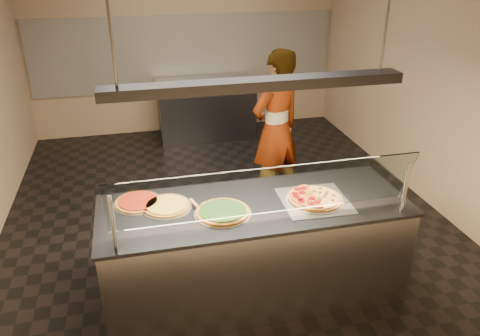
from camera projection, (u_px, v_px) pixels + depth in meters
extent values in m
cube|color=black|center=(225.00, 215.00, 5.54)|extent=(5.00, 6.00, 0.02)
cube|color=tan|center=(185.00, 40.00, 7.53)|extent=(5.00, 0.02, 3.00)
cube|color=tan|center=(348.00, 263.00, 2.25)|extent=(5.00, 0.02, 3.00)
cube|color=tan|center=(435.00, 77.00, 5.42)|extent=(0.02, 6.00, 3.00)
cube|color=silver|center=(186.00, 53.00, 7.59)|extent=(4.90, 0.02, 1.20)
cube|color=#B7B7BC|center=(254.00, 251.00, 4.10)|extent=(2.54, 0.90, 0.90)
cube|color=#2F2F34|center=(255.00, 206.00, 3.90)|extent=(2.58, 0.94, 0.03)
cylinder|color=#B7B7BC|center=(113.00, 223.00, 3.22)|extent=(0.03, 0.03, 0.44)
cylinder|color=#B7B7BC|center=(405.00, 188.00, 3.69)|extent=(0.03, 0.03, 0.44)
cube|color=white|center=(267.00, 191.00, 3.47)|extent=(2.34, 0.18, 0.47)
cube|color=silver|center=(315.00, 200.00, 3.95)|extent=(0.57, 0.57, 0.01)
cylinder|color=silver|center=(315.00, 200.00, 3.94)|extent=(0.49, 0.49, 0.01)
cylinder|color=#520204|center=(303.00, 188.00, 4.04)|extent=(0.06, 0.06, 0.01)
cylinder|color=#520204|center=(297.00, 188.00, 4.03)|extent=(0.06, 0.06, 0.01)
cylinder|color=#520204|center=(302.00, 192.00, 3.97)|extent=(0.06, 0.06, 0.01)
cylinder|color=#520204|center=(295.00, 193.00, 3.95)|extent=(0.06, 0.06, 0.01)
cylinder|color=#520204|center=(296.00, 195.00, 3.91)|extent=(0.06, 0.06, 0.01)
cylinder|color=#520204|center=(300.00, 198.00, 3.87)|extent=(0.06, 0.06, 0.01)
cylinder|color=#520204|center=(301.00, 201.00, 3.83)|extent=(0.06, 0.06, 0.01)
cylinder|color=#520204|center=(312.00, 198.00, 3.88)|extent=(0.06, 0.06, 0.01)
cylinder|color=#520204|center=(311.00, 203.00, 3.80)|extent=(0.06, 0.06, 0.01)
cylinder|color=#520204|center=(317.00, 201.00, 3.83)|extent=(0.06, 0.06, 0.01)
cube|color=#19590F|center=(307.00, 186.00, 4.07)|extent=(0.01, 0.02, 0.01)
cube|color=#19590F|center=(310.00, 193.00, 3.95)|extent=(0.02, 0.02, 0.01)
cube|color=#19590F|center=(307.00, 194.00, 3.94)|extent=(0.02, 0.02, 0.01)
cube|color=#19590F|center=(297.00, 195.00, 3.92)|extent=(0.02, 0.02, 0.01)
cube|color=#19590F|center=(299.00, 197.00, 3.89)|extent=(0.02, 0.02, 0.01)
cube|color=#19590F|center=(308.00, 199.00, 3.85)|extent=(0.01, 0.02, 0.01)
cube|color=#19590F|center=(309.00, 203.00, 3.79)|extent=(0.02, 0.01, 0.01)
cube|color=#19590F|center=(316.00, 199.00, 3.85)|extent=(0.02, 0.02, 0.01)
sphere|color=#513014|center=(320.00, 200.00, 3.89)|extent=(0.03, 0.03, 0.03)
sphere|color=#513014|center=(320.00, 199.00, 3.89)|extent=(0.03, 0.03, 0.03)
sphere|color=#513014|center=(319.00, 198.00, 3.92)|extent=(0.03, 0.03, 0.03)
sphere|color=#513014|center=(332.00, 200.00, 3.89)|extent=(0.03, 0.03, 0.03)
sphere|color=#513014|center=(324.00, 197.00, 3.93)|extent=(0.03, 0.03, 0.03)
sphere|color=#513014|center=(333.00, 195.00, 3.96)|extent=(0.03, 0.03, 0.03)
sphere|color=#513014|center=(325.00, 194.00, 3.98)|extent=(0.03, 0.03, 0.03)
sphere|color=#513014|center=(327.00, 192.00, 4.01)|extent=(0.03, 0.03, 0.03)
sphere|color=#513014|center=(320.00, 192.00, 4.00)|extent=(0.03, 0.03, 0.03)
sphere|color=#513014|center=(320.00, 188.00, 4.07)|extent=(0.03, 0.03, 0.03)
sphere|color=#513014|center=(314.00, 191.00, 4.02)|extent=(0.03, 0.03, 0.03)
cylinder|color=silver|center=(223.00, 213.00, 3.76)|extent=(0.46, 0.46, 0.01)
cylinder|color=brown|center=(223.00, 212.00, 3.76)|extent=(0.43, 0.43, 0.02)
cylinder|color=black|center=(223.00, 210.00, 3.75)|extent=(0.38, 0.38, 0.01)
cylinder|color=silver|center=(167.00, 206.00, 3.86)|extent=(0.41, 0.41, 0.01)
cylinder|color=brown|center=(167.00, 205.00, 3.85)|extent=(0.38, 0.38, 0.02)
cylinder|color=gold|center=(167.00, 204.00, 3.85)|extent=(0.33, 0.33, 0.01)
cylinder|color=silver|center=(138.00, 203.00, 3.91)|extent=(0.40, 0.40, 0.01)
cylinder|color=brown|center=(138.00, 202.00, 3.91)|extent=(0.37, 0.37, 0.02)
cylinder|color=#680A0C|center=(138.00, 200.00, 3.90)|extent=(0.33, 0.33, 0.01)
cube|color=#B7B7BC|center=(210.00, 206.00, 3.81)|extent=(0.16, 0.14, 0.00)
cylinder|color=tan|center=(194.00, 203.00, 3.86)|extent=(0.06, 0.14, 0.02)
cube|color=#2F2F34|center=(206.00, 110.00, 7.63)|extent=(1.52, 0.70, 0.90)
cube|color=#B7B7BC|center=(205.00, 82.00, 7.43)|extent=(1.56, 0.74, 0.03)
imported|color=#403B48|center=(276.00, 130.00, 5.44)|extent=(0.81, 0.69, 1.88)
cube|color=#2F2F34|center=(257.00, 84.00, 3.46)|extent=(2.30, 0.18, 0.08)
cylinder|color=#B7B7BC|center=(108.00, 11.00, 3.01)|extent=(0.02, 0.02, 1.01)
cylinder|color=#B7B7BC|center=(389.00, 3.00, 3.43)|extent=(0.02, 0.02, 1.01)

